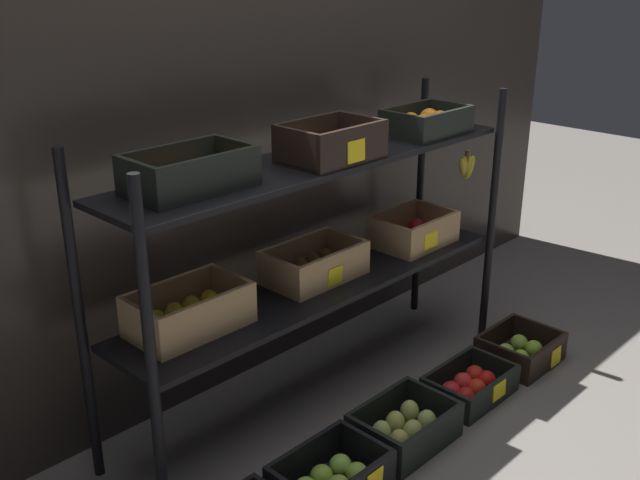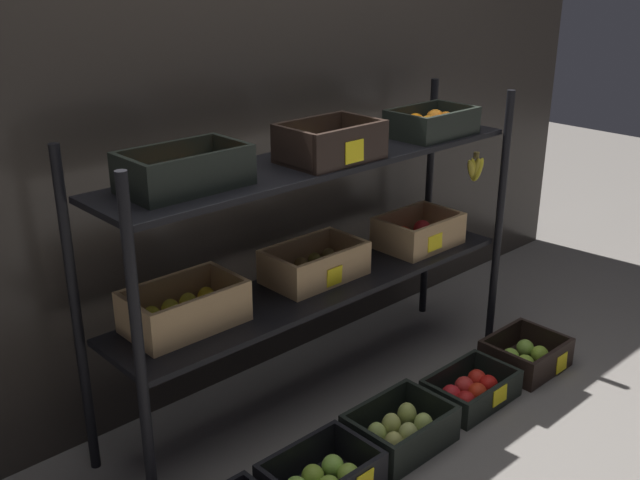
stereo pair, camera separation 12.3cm
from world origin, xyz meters
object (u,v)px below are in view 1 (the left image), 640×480
(display_rack, at_px, (319,222))
(crate_ground_pear, at_px, (404,428))
(crate_ground_apple_red, at_px, (470,386))
(crate_ground_rightmost_apple_green, at_px, (520,351))

(display_rack, distance_m, crate_ground_pear, 0.76)
(crate_ground_apple_red, relative_size, crate_ground_rightmost_apple_green, 1.12)
(display_rack, relative_size, crate_ground_pear, 5.20)
(crate_ground_pear, height_order, crate_ground_rightmost_apple_green, crate_ground_pear)
(display_rack, distance_m, crate_ground_apple_red, 0.86)
(crate_ground_pear, distance_m, crate_ground_rightmost_apple_green, 0.76)
(crate_ground_rightmost_apple_green, bearing_deg, crate_ground_pear, 179.65)
(crate_ground_pear, height_order, crate_ground_apple_red, crate_ground_pear)
(crate_ground_apple_red, bearing_deg, crate_ground_rightmost_apple_green, -0.18)
(crate_ground_pear, relative_size, crate_ground_apple_red, 1.00)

